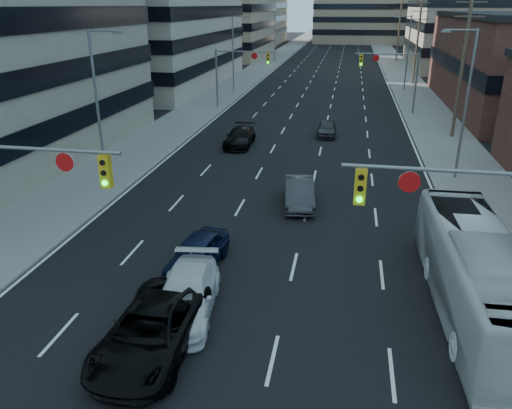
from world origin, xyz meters
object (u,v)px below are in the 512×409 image
at_px(black_pickup, 152,330).
at_px(transit_bus, 477,274).
at_px(sedan_blue, 197,253).
at_px(white_van, 186,295).

distance_m(black_pickup, transit_bus, 11.21).
relative_size(transit_bus, sedan_blue, 2.64).
xyz_separation_m(transit_bus, sedan_blue, (-10.54, 1.29, -0.81)).
bearing_deg(black_pickup, transit_bus, 22.84).
distance_m(white_van, transit_bus, 10.21).
xyz_separation_m(white_van, sedan_blue, (-0.55, 3.23, -0.02)).
relative_size(white_van, sedan_blue, 1.20).
xyz_separation_m(black_pickup, transit_bus, (10.40, 4.13, 0.74)).
height_order(black_pickup, transit_bus, transit_bus).
relative_size(black_pickup, sedan_blue, 1.35).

